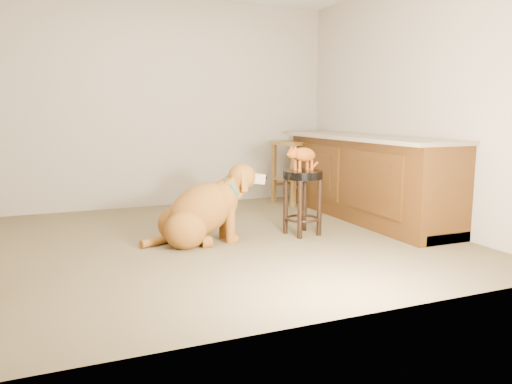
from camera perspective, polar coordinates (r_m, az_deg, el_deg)
name	(u,v)px	position (r m, az deg, el deg)	size (l,w,h in m)	color
floor	(210,241)	(4.72, -5.28, -5.64)	(4.50, 4.00, 0.01)	brown
room_shell	(207,58)	(4.59, -5.60, 15.03)	(4.54, 4.04, 2.62)	#AA9F89
cabinet_run	(366,180)	(5.76, 12.49, 1.32)	(0.70, 2.56, 0.94)	#48290C
padded_stool	(303,189)	(4.90, 5.35, 0.29)	(0.39, 0.39, 0.64)	black
wood_stool	(293,171)	(6.60, 4.26, 2.41)	(0.57, 0.57, 0.83)	brown
golden_retriever	(202,212)	(4.63, -6.16, -2.30)	(1.22, 0.60, 0.77)	brown
tabby_kitten	(302,155)	(4.85, 5.30, 4.19)	(0.43, 0.22, 0.28)	#90410E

